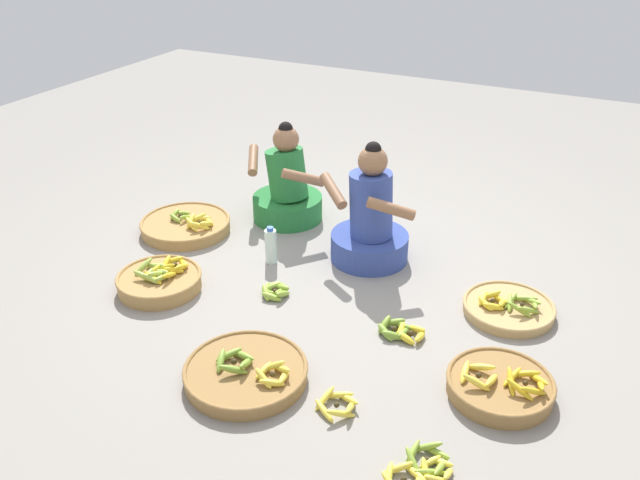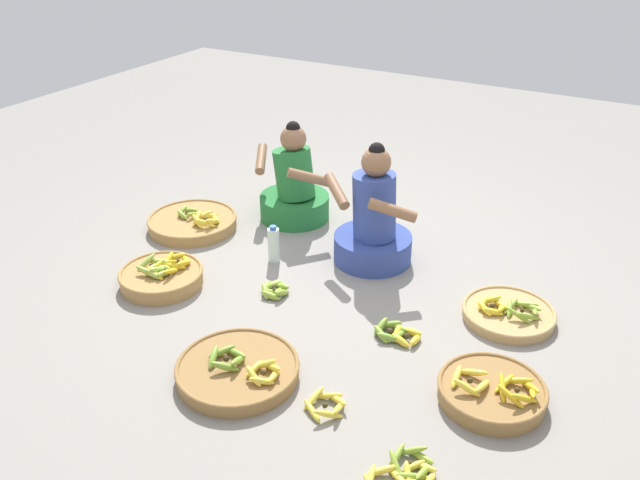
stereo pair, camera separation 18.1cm
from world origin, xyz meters
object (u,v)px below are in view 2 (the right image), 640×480
(banana_basket_front_center, at_px, (492,391))
(loose_bananas_near_vendor, at_px, (274,289))
(loose_bananas_mid_left, at_px, (326,404))
(vendor_woman_front, at_px, (373,224))
(banana_basket_front_right, at_px, (162,276))
(vendor_woman_behind, at_px, (294,189))
(water_bottle, at_px, (274,245))
(banana_basket_front_left, at_px, (238,369))
(banana_basket_back_left, at_px, (508,313))
(loose_bananas_back_center, at_px, (402,473))
(banana_basket_back_right, at_px, (193,222))
(loose_bananas_mid_right, at_px, (396,333))

(banana_basket_front_center, xyz_separation_m, loose_bananas_near_vendor, (-1.45, 0.29, -0.02))
(loose_bananas_mid_left, bearing_deg, vendor_woman_front, 106.82)
(banana_basket_front_right, distance_m, loose_bananas_near_vendor, 0.72)
(vendor_woman_behind, distance_m, banana_basket_front_center, 2.28)
(water_bottle, bearing_deg, banana_basket_front_right, -127.44)
(banana_basket_front_left, xyz_separation_m, banana_basket_back_left, (1.07, 1.19, -0.01))
(loose_bananas_back_center, bearing_deg, banana_basket_front_left, 168.77)
(banana_basket_back_right, distance_m, loose_bananas_near_vendor, 1.10)
(loose_bananas_mid_left, relative_size, loose_bananas_mid_right, 0.82)
(banana_basket_back_right, relative_size, loose_bananas_mid_left, 2.86)
(banana_basket_front_left, bearing_deg, vendor_woman_behind, 112.31)
(banana_basket_front_left, bearing_deg, loose_bananas_near_vendor, 109.60)
(vendor_woman_behind, xyz_separation_m, water_bottle, (0.22, -0.63, -0.12))
(banana_basket_front_center, bearing_deg, vendor_woman_front, 138.86)
(vendor_woman_behind, bearing_deg, loose_bananas_back_center, -48.47)
(vendor_woman_front, height_order, loose_bananas_back_center, vendor_woman_front)
(banana_basket_back_left, relative_size, banana_basket_back_right, 0.83)
(loose_bananas_mid_left, relative_size, water_bottle, 0.87)
(banana_basket_back_right, xyz_separation_m, loose_bananas_mid_left, (1.78, -1.20, -0.02))
(banana_basket_front_center, bearing_deg, banana_basket_front_left, -158.57)
(vendor_woman_front, relative_size, loose_bananas_mid_left, 3.64)
(loose_bananas_mid_left, bearing_deg, banana_basket_front_right, 161.47)
(banana_basket_front_left, height_order, loose_bananas_near_vendor, banana_basket_front_left)
(banana_basket_back_left, distance_m, loose_bananas_mid_right, 0.70)
(vendor_woman_behind, xyz_separation_m, banana_basket_front_right, (-0.23, -1.22, -0.18))
(vendor_woman_front, xyz_separation_m, banana_basket_front_right, (-1.02, -0.93, -0.21))
(loose_bananas_back_center, bearing_deg, loose_bananas_mid_left, 156.64)
(vendor_woman_front, xyz_separation_m, loose_bananas_mid_left, (0.43, -1.42, -0.24))
(loose_bananas_mid_right, bearing_deg, vendor_woman_behind, 141.46)
(banana_basket_back_left, height_order, loose_bananas_mid_left, banana_basket_back_left)
(banana_basket_front_center, xyz_separation_m, loose_bananas_mid_left, (-0.67, -0.45, -0.02))
(vendor_woman_front, bearing_deg, loose_bananas_near_vendor, -117.35)
(vendor_woman_front, bearing_deg, loose_bananas_back_center, -60.68)
(banana_basket_back_left, xyz_separation_m, loose_bananas_near_vendor, (-1.34, -0.44, -0.01))
(banana_basket_front_right, relative_size, loose_bananas_near_vendor, 2.39)
(banana_basket_back_right, distance_m, loose_bananas_mid_right, 1.91)
(vendor_woman_front, distance_m, loose_bananas_near_vendor, 0.80)
(loose_bananas_mid_left, xyz_separation_m, loose_bananas_back_center, (0.48, -0.21, -0.00))
(vendor_woman_front, xyz_separation_m, banana_basket_back_right, (-1.35, -0.22, -0.22))
(banana_basket_front_center, height_order, loose_bananas_mid_right, banana_basket_front_center)
(water_bottle, bearing_deg, banana_basket_front_center, -20.66)
(banana_basket_back_right, bearing_deg, vendor_woman_behind, 42.63)
(banana_basket_back_left, bearing_deg, loose_bananas_back_center, -93.09)
(banana_basket_back_right, bearing_deg, banana_basket_back_left, -0.38)
(water_bottle, bearing_deg, loose_bananas_back_center, -41.12)
(vendor_woman_front, relative_size, banana_basket_front_center, 1.56)
(vendor_woman_front, distance_m, loose_bananas_mid_left, 1.50)
(banana_basket_back_right, bearing_deg, loose_bananas_back_center, -31.86)
(vendor_woman_front, bearing_deg, banana_basket_back_left, -13.43)
(banana_basket_front_center, height_order, loose_bananas_near_vendor, banana_basket_front_center)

